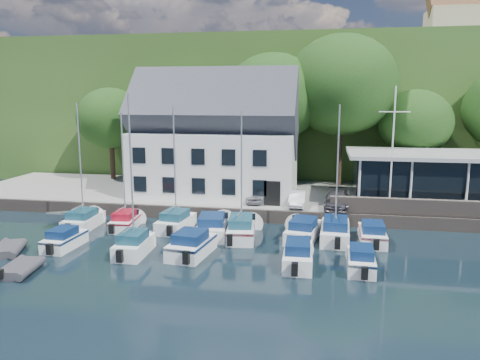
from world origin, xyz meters
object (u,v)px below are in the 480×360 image
at_px(boat_r1_5, 303,228).
at_px(boat_r2_4, 361,258).
at_px(boat_r1_2, 175,168).
at_px(boat_r2_1, 132,182).
at_px(boat_r2_0, 64,238).
at_px(flagpole, 392,150).
at_px(car_white, 298,198).
at_px(boat_r1_3, 213,225).
at_px(boat_r1_6, 337,170).
at_px(club_pavilion, 430,178).
at_px(harbor_building, 215,145).
at_px(boat_r1_1, 124,173).
at_px(boat_r2_3, 298,252).
at_px(boat_r2_2, 191,243).
at_px(car_blue, 369,197).
at_px(boat_r1_4, 241,170).
at_px(car_silver, 255,195).
at_px(boat_r1_0, 81,171).
at_px(dinghy_1, 21,267).
at_px(dinghy_0, 9,247).
at_px(car_dgrey, 337,200).
at_px(boat_r1_7, 372,232).

distance_m(boat_r1_5, boat_r2_4, 6.20).
xyz_separation_m(boat_r1_2, boat_r2_1, (-0.90, -5.54, 0.01)).
relative_size(boat_r1_5, boat_r2_0, 1.28).
bearing_deg(boat_r2_0, flagpole, 26.99).
height_order(car_white, boat_r1_3, car_white).
bearing_deg(boat_r2_1, boat_r1_6, 20.56).
bearing_deg(club_pavilion, harbor_building, 178.41).
height_order(flagpole, boat_r1_2, flagpole).
xyz_separation_m(boat_r1_1, boat_r2_3, (12.88, -5.38, -3.35)).
distance_m(boat_r1_1, boat_r1_5, 13.40).
xyz_separation_m(boat_r1_3, boat_r2_2, (-0.29, -4.36, 0.04)).
xyz_separation_m(club_pavilion, boat_r2_1, (-19.90, -13.60, 1.50)).
xyz_separation_m(car_blue, boat_r1_4, (-9.12, -6.97, 3.04)).
distance_m(boat_r1_4, boat_r2_0, 12.26).
bearing_deg(boat_r2_0, boat_r1_6, 17.83).
relative_size(car_silver, boat_r1_1, 0.42).
bearing_deg(car_silver, boat_r1_2, -138.36).
height_order(car_white, boat_r1_0, boat_r1_0).
distance_m(boat_r1_3, boat_r1_5, 6.30).
distance_m(car_blue, boat_r1_4, 11.87).
bearing_deg(boat_r1_6, boat_r1_0, -177.56).
relative_size(boat_r1_3, dinghy_1, 2.15).
relative_size(flagpole, dinghy_0, 3.10).
bearing_deg(boat_r1_2, boat_r2_1, -93.42).
relative_size(car_white, boat_r2_4, 0.73).
bearing_deg(boat_r1_3, flagpole, 14.74).
xyz_separation_m(car_dgrey, dinghy_0, (-20.24, -11.44, -1.30)).
xyz_separation_m(boat_r1_0, boat_r1_5, (16.13, -0.01, -3.51)).
bearing_deg(boat_r1_2, boat_r2_2, -57.06).
bearing_deg(dinghy_1, car_white, 37.01).
bearing_deg(dinghy_1, car_silver, 46.37).
bearing_deg(boat_r1_5, boat_r2_2, -135.81).
xyz_separation_m(boat_r1_1, boat_r1_3, (6.66, -0.48, -3.36)).
height_order(boat_r2_1, boat_r2_3, boat_r2_1).
height_order(car_dgrey, boat_r1_3, car_dgrey).
height_order(car_dgrey, boat_r2_3, car_dgrey).
height_order(boat_r2_2, boat_r2_4, boat_r2_2).
distance_m(boat_r1_0, boat_r1_2, 6.96).
height_order(harbor_building, club_pavilion, harbor_building).
bearing_deg(car_silver, dinghy_1, -132.93).
bearing_deg(boat_r2_1, car_dgrey, 37.67).
xyz_separation_m(boat_r1_7, boat_r2_1, (-14.65, -4.96, 3.84)).
distance_m(car_blue, boat_r2_1, 19.17).
distance_m(boat_r1_1, boat_r1_4, 8.79).
bearing_deg(harbor_building, boat_r2_3, -60.26).
bearing_deg(car_silver, boat_r1_3, -115.03).
relative_size(club_pavilion, boat_r2_4, 2.66).
relative_size(boat_r1_3, boat_r2_0, 1.36).
relative_size(boat_r1_4, boat_r2_2, 1.74).
xyz_separation_m(car_dgrey, boat_r1_6, (-0.22, -5.25, 3.16)).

